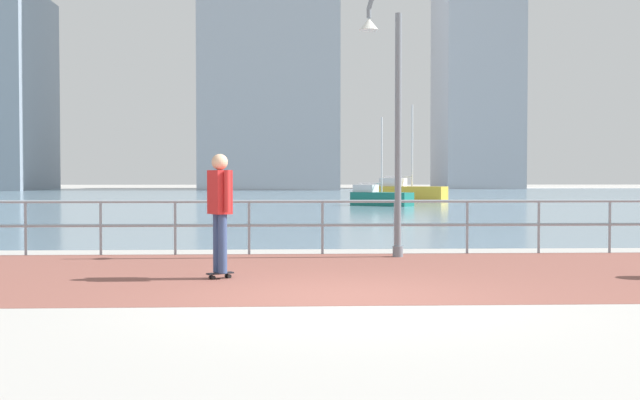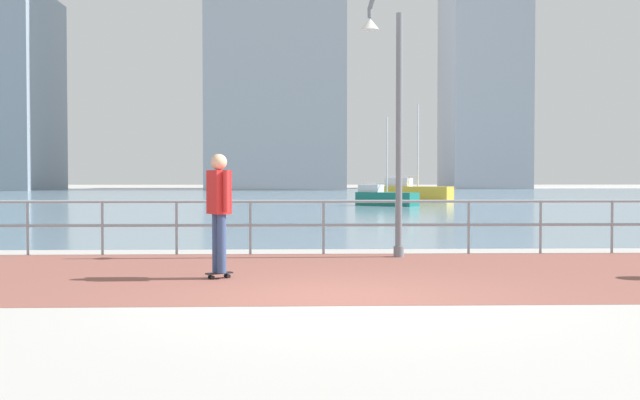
% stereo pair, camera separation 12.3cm
% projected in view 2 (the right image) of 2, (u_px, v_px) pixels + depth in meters
% --- Properties ---
extents(ground, '(220.00, 220.00, 0.00)m').
position_uv_depth(ground, '(303.00, 201.00, 49.36)').
color(ground, '#ADAAA5').
extents(brick_paving, '(28.00, 6.04, 0.01)m').
position_uv_depth(brick_paving, '(331.00, 273.00, 11.87)').
color(brick_paving, brown).
rests_on(brick_paving, ground).
extents(harbor_water, '(180.00, 88.00, 0.00)m').
position_uv_depth(harbor_water, '(301.00, 197.00, 59.84)').
color(harbor_water, '#6B899E').
rests_on(harbor_water, ground).
extents(waterfront_railing, '(25.25, 0.06, 1.04)m').
position_uv_depth(waterfront_railing, '(324.00, 217.00, 14.87)').
color(waterfront_railing, '#8C99A3').
rests_on(waterfront_railing, ground).
extents(lamppost, '(0.82, 0.36, 5.07)m').
position_uv_depth(lamppost, '(390.00, 105.00, 14.25)').
color(lamppost, slate).
rests_on(lamppost, ground).
extents(skateboarder, '(0.40, 0.51, 1.81)m').
position_uv_depth(skateboarder, '(219.00, 203.00, 11.23)').
color(skateboarder, black).
rests_on(skateboarder, ground).
extents(sailboat_blue, '(3.19, 2.82, 4.59)m').
position_uv_depth(sailboat_blue, '(385.00, 197.00, 40.29)').
color(sailboat_blue, '#197266').
rests_on(sailboat_blue, ground).
extents(sailboat_ivory, '(4.34, 3.33, 5.99)m').
position_uv_depth(sailboat_ivory, '(415.00, 192.00, 48.46)').
color(sailboat_ivory, gold).
rests_on(sailboat_ivory, ground).
extents(tower_beige, '(10.21, 12.39, 43.52)m').
position_uv_depth(tower_beige, '(484.00, 33.00, 104.94)').
color(tower_beige, '#A3A8B2').
rests_on(tower_beige, ground).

